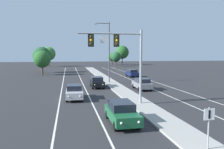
# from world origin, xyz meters

# --- Properties ---
(median_island) EXTENTS (2.40, 110.00, 0.15)m
(median_island) POSITION_xyz_m (0.00, 18.00, 0.07)
(median_island) COLOR #9E9B93
(median_island) RESTS_ON ground
(lane_stripe_oncoming_center) EXTENTS (0.14, 100.00, 0.01)m
(lane_stripe_oncoming_center) POSITION_xyz_m (-4.70, 25.00, 0.00)
(lane_stripe_oncoming_center) COLOR silver
(lane_stripe_oncoming_center) RESTS_ON ground
(lane_stripe_receding_center) EXTENTS (0.14, 100.00, 0.01)m
(lane_stripe_receding_center) POSITION_xyz_m (4.70, 25.00, 0.00)
(lane_stripe_receding_center) COLOR silver
(lane_stripe_receding_center) RESTS_ON ground
(edge_stripe_left) EXTENTS (0.14, 100.00, 0.01)m
(edge_stripe_left) POSITION_xyz_m (-8.00, 25.00, 0.00)
(edge_stripe_left) COLOR silver
(edge_stripe_left) RESTS_ON ground
(edge_stripe_right) EXTENTS (0.14, 100.00, 0.01)m
(edge_stripe_right) POSITION_xyz_m (8.00, 25.00, 0.00)
(edge_stripe_right) COLOR silver
(edge_stripe_right) RESTS_ON ground
(overhead_signal_mast) EXTENTS (6.23, 0.44, 7.20)m
(overhead_signal_mast) POSITION_xyz_m (-1.97, 15.37, 5.29)
(overhead_signal_mast) COLOR gray
(overhead_signal_mast) RESTS_ON median_island
(median_sign_post) EXTENTS (0.60, 0.10, 2.20)m
(median_sign_post) POSITION_xyz_m (0.03, 4.04, 1.59)
(median_sign_post) COLOR gray
(median_sign_post) RESTS_ON median_island
(street_lamp_median) EXTENTS (2.58, 0.28, 10.00)m
(street_lamp_median) POSITION_xyz_m (-0.53, 31.78, 5.79)
(street_lamp_median) COLOR #4C4C51
(street_lamp_median) RESTS_ON median_island
(car_oncoming_green) EXTENTS (1.87, 4.49, 1.58)m
(car_oncoming_green) POSITION_xyz_m (-3.27, 9.67, 0.82)
(car_oncoming_green) COLOR #195633
(car_oncoming_green) RESTS_ON ground
(car_oncoming_silver) EXTENTS (1.91, 4.50, 1.58)m
(car_oncoming_silver) POSITION_xyz_m (-6.42, 19.35, 0.82)
(car_oncoming_silver) COLOR #B7B7BC
(car_oncoming_silver) RESTS_ON ground
(car_oncoming_black) EXTENTS (1.85, 4.48, 1.58)m
(car_oncoming_black) POSITION_xyz_m (-2.88, 27.53, 0.82)
(car_oncoming_black) COLOR black
(car_oncoming_black) RESTS_ON ground
(car_receding_grey) EXTENTS (1.88, 4.49, 1.58)m
(car_receding_grey) POSITION_xyz_m (3.06, 24.41, 0.82)
(car_receding_grey) COLOR slate
(car_receding_grey) RESTS_ON ground
(car_receding_navy) EXTENTS (1.92, 4.51, 1.58)m
(car_receding_navy) POSITION_xyz_m (6.39, 41.38, 0.82)
(car_receding_navy) COLOR #141E4C
(car_receding_navy) RESTS_ON ground
(tree_far_left_b) EXTENTS (4.60, 4.60, 6.65)m
(tree_far_left_b) POSITION_xyz_m (-13.64, 55.28, 4.34)
(tree_far_left_b) COLOR #4C3823
(tree_far_left_b) RESTS_ON ground
(tree_far_right_c) EXTENTS (3.75, 3.75, 5.43)m
(tree_far_right_c) POSITION_xyz_m (10.69, 79.56, 3.54)
(tree_far_right_c) COLOR #4C3823
(tree_far_right_c) RESTS_ON ground
(tree_far_left_c) EXTENTS (5.05, 5.05, 7.31)m
(tree_far_left_c) POSITION_xyz_m (-14.11, 82.57, 4.77)
(tree_far_left_c) COLOR #4C3823
(tree_far_left_c) RESTS_ON ground
(tree_far_right_b) EXTENTS (5.65, 5.65, 8.17)m
(tree_far_right_b) POSITION_xyz_m (15.41, 89.46, 5.34)
(tree_far_right_b) COLOR #4C3823
(tree_far_right_b) RESTS_ON ground
(tree_far_left_a) EXTENTS (3.88, 3.88, 5.62)m
(tree_far_left_a) POSITION_xyz_m (-12.90, 48.63, 3.67)
(tree_far_left_a) COLOR #4C3823
(tree_far_left_a) RESTS_ON ground
(tree_far_right_a) EXTENTS (3.51, 3.51, 5.07)m
(tree_far_right_a) POSITION_xyz_m (11.31, 90.58, 3.31)
(tree_far_right_a) COLOR #4C3823
(tree_far_right_a) RESTS_ON ground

